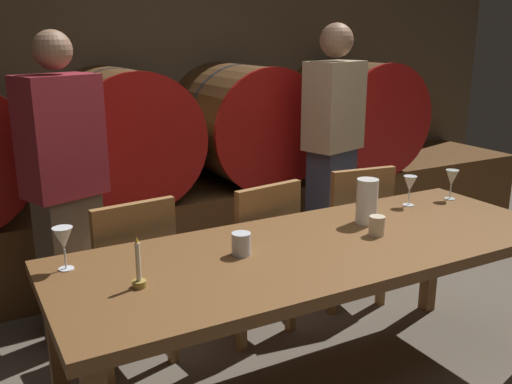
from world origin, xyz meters
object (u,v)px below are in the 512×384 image
object	(u,v)px
cup_left	(241,244)
wine_glass_far_left	(63,239)
guest_left	(66,192)
chair_center	(256,251)
candle_center	(139,273)
wine_glass_far_right	(452,179)
chair_right	(351,228)
wine_glass_center_left	(410,184)
wine_barrel_center_right	(242,123)
wine_barrel_far_right	(350,114)
cup_right	(377,226)
chair_left	(129,275)
guest_right	(332,150)
wine_barrel_center_left	(120,133)
dining_table	(320,259)
pitcher	(367,201)

from	to	relation	value
cup_left	wine_glass_far_left	bearing A→B (deg)	163.59
cup_left	guest_left	bearing A→B (deg)	117.32
chair_center	candle_center	size ratio (longest dim) A/B	4.52
wine_glass_far_right	chair_right	bearing A→B (deg)	126.05
wine_glass_center_left	cup_left	xyz separation A→B (m)	(-1.10, -0.19, -0.07)
wine_barrel_center_right	wine_barrel_far_right	bearing A→B (deg)	0.00
wine_barrel_center_right	wine_glass_far_left	world-z (taller)	wine_barrel_center_right
wine_barrel_far_right	cup_right	bearing A→B (deg)	-124.90
chair_left	guest_right	bearing A→B (deg)	-168.76
wine_barrel_far_right	wine_glass_center_left	xyz separation A→B (m)	(-0.87, -1.63, -0.12)
chair_center	cup_right	xyz separation A→B (m)	(0.27, -0.64, 0.30)
chair_left	candle_center	distance (m)	0.76
candle_center	wine_glass_center_left	bearing A→B (deg)	10.26
wine_barrel_center_left	wine_glass_center_left	xyz separation A→B (m)	(1.08, -1.63, -0.12)
dining_table	cup_right	size ratio (longest dim) A/B	25.68
wine_barrel_far_right	guest_left	bearing A→B (deg)	-161.45
wine_barrel_far_right	chair_left	xyz separation A→B (m)	(-2.29, -1.23, -0.48)
cup_right	dining_table	bearing A→B (deg)	174.82
wine_barrel_far_right	cup_left	world-z (taller)	wine_barrel_far_right
wine_barrel_center_right	chair_right	xyz separation A→B (m)	(0.12, -1.21, -0.48)
guest_left	wine_glass_center_left	distance (m)	1.79
wine_barrel_center_left	wine_barrel_center_right	world-z (taller)	same
chair_center	wine_barrel_center_right	bearing A→B (deg)	-122.74
wine_barrel_center_left	chair_center	bearing A→B (deg)	-74.20
wine_barrel_center_left	wine_glass_far_left	size ratio (longest dim) A/B	5.60
pitcher	wine_glass_far_left	distance (m)	1.38
guest_right	wine_barrel_far_right	bearing A→B (deg)	-150.85
wine_barrel_center_left	candle_center	size ratio (longest dim) A/B	4.92
chair_left	guest_right	world-z (taller)	guest_right
wine_barrel_center_right	wine_barrel_far_right	distance (m)	1.03
guest_right	pitcher	distance (m)	1.13
candle_center	guest_right	bearing A→B (deg)	34.34
guest_right	dining_table	bearing A→B (deg)	35.29
candle_center	wine_glass_far_right	bearing A→B (deg)	8.04
chair_right	cup_right	size ratio (longest dim) A/B	9.85
wine_barrel_center_right	wine_barrel_far_right	world-z (taller)	same
guest_right	wine_barrel_center_left	bearing A→B (deg)	-47.79
dining_table	wine_glass_center_left	bearing A→B (deg)	18.33
wine_barrel_far_right	pitcher	xyz separation A→B (m)	(-1.26, -1.74, -0.12)
wine_barrel_center_left	chair_center	distance (m)	1.40
wine_barrel_center_right	guest_right	bearing A→B (deg)	-68.14
wine_glass_far_left	wine_glass_center_left	world-z (taller)	wine_glass_far_left
dining_table	wine_barrel_center_right	bearing A→B (deg)	72.52
wine_barrel_far_right	chair_right	xyz separation A→B (m)	(-0.91, -1.21, -0.48)
wine_barrel_center_right	candle_center	size ratio (longest dim) A/B	4.92
wine_barrel_far_right	pitcher	distance (m)	2.15
wine_barrel_far_right	chair_center	bearing A→B (deg)	-141.71
guest_right	pitcher	size ratio (longest dim) A/B	7.79
wine_glass_center_left	guest_left	bearing A→B (deg)	153.60
wine_barrel_center_right	chair_center	distance (m)	1.47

